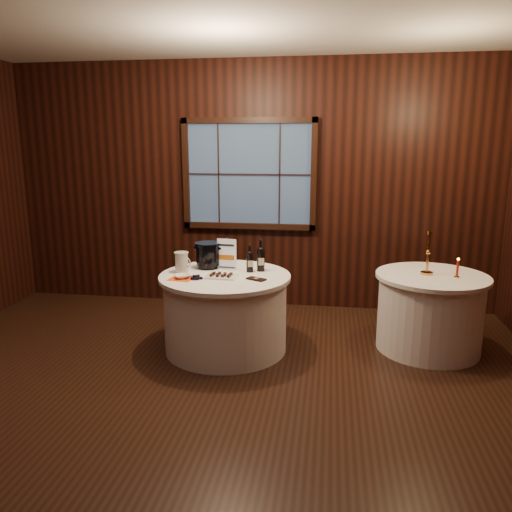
% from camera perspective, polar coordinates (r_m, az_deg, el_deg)
% --- Properties ---
extents(ground, '(6.00, 6.00, 0.00)m').
position_cam_1_polar(ground, '(4.24, -6.34, -15.77)').
color(ground, black).
rests_on(ground, ground).
extents(back_wall, '(6.00, 0.10, 3.00)m').
position_cam_1_polar(back_wall, '(6.17, -0.78, 8.36)').
color(back_wall, black).
rests_on(back_wall, ground).
extents(main_table, '(1.28, 1.28, 0.77)m').
position_cam_1_polar(main_table, '(4.97, -3.51, -6.41)').
color(main_table, white).
rests_on(main_table, ground).
extents(side_table, '(1.08, 1.08, 0.77)m').
position_cam_1_polar(side_table, '(5.25, 19.22, -6.06)').
color(side_table, white).
rests_on(side_table, ground).
extents(sign_stand, '(0.20, 0.11, 0.32)m').
position_cam_1_polar(sign_stand, '(5.06, -3.33, -0.27)').
color(sign_stand, '#B5B6BC').
rests_on(sign_stand, main_table).
extents(port_bottle_left, '(0.07, 0.08, 0.28)m').
position_cam_1_polar(port_bottle_left, '(4.93, -0.72, -0.45)').
color(port_bottle_left, black).
rests_on(port_bottle_left, main_table).
extents(port_bottle_right, '(0.08, 0.09, 0.32)m').
position_cam_1_polar(port_bottle_right, '(4.96, 0.55, -0.14)').
color(port_bottle_right, black).
rests_on(port_bottle_right, main_table).
extents(ice_bucket, '(0.26, 0.26, 0.26)m').
position_cam_1_polar(ice_bucket, '(5.10, -5.51, 0.15)').
color(ice_bucket, black).
rests_on(ice_bucket, main_table).
extents(chocolate_plate, '(0.30, 0.21, 0.04)m').
position_cam_1_polar(chocolate_plate, '(4.76, -4.00, -2.27)').
color(chocolate_plate, white).
rests_on(chocolate_plate, main_table).
extents(chocolate_box, '(0.20, 0.16, 0.01)m').
position_cam_1_polar(chocolate_box, '(4.67, 0.03, -2.65)').
color(chocolate_box, black).
rests_on(chocolate_box, main_table).
extents(grape_bunch, '(0.18, 0.09, 0.04)m').
position_cam_1_polar(grape_bunch, '(4.70, -6.86, -2.46)').
color(grape_bunch, black).
rests_on(grape_bunch, main_table).
extents(glass_pitcher, '(0.19, 0.14, 0.20)m').
position_cam_1_polar(glass_pitcher, '(4.98, -8.48, -0.68)').
color(glass_pitcher, silver).
rests_on(glass_pitcher, main_table).
extents(orange_napkin, '(0.25, 0.25, 0.00)m').
position_cam_1_polar(orange_napkin, '(4.77, -8.43, -2.54)').
color(orange_napkin, '#FF5115').
rests_on(orange_napkin, main_table).
extents(cracker_bowl, '(0.18, 0.18, 0.03)m').
position_cam_1_polar(cracker_bowl, '(4.76, -8.44, -2.32)').
color(cracker_bowl, white).
rests_on(cracker_bowl, orange_napkin).
extents(brass_candlestick, '(0.12, 0.12, 0.43)m').
position_cam_1_polar(brass_candlestick, '(5.12, 19.04, -0.29)').
color(brass_candlestick, '#C3893D').
rests_on(brass_candlestick, side_table).
extents(red_candle, '(0.05, 0.05, 0.19)m').
position_cam_1_polar(red_candle, '(5.10, 22.03, -1.48)').
color(red_candle, '#C3893D').
rests_on(red_candle, side_table).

